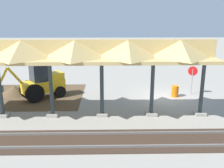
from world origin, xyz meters
TOP-DOWN VIEW (x-y plane):
  - ground_plane at (0.00, 0.00)m, footprint 120.00×120.00m
  - dirt_work_zone at (10.99, -0.61)m, footprint 8.63×7.00m
  - platform_canopy at (6.60, 3.68)m, footprint 17.16×3.20m
  - rail_tracks at (0.00, 7.15)m, footprint 60.00×2.58m
  - stop_sign at (-2.28, -0.79)m, footprint 0.70×0.36m
  - backhoe at (9.79, -0.05)m, footprint 4.90×3.96m
  - dirt_mound at (12.31, -1.08)m, footprint 4.79×4.79m
  - traffic_barrel at (-0.77, -0.19)m, footprint 0.56×0.56m

SIDE VIEW (x-z plane):
  - ground_plane at x=0.00m, z-range 0.00..0.00m
  - dirt_mound at x=12.31m, z-range -0.73..0.73m
  - dirt_work_zone at x=10.99m, z-range 0.00..0.01m
  - rail_tracks at x=0.00m, z-range -0.05..0.10m
  - traffic_barrel at x=-0.77m, z-range 0.00..0.90m
  - backhoe at x=9.79m, z-range -0.14..2.68m
  - stop_sign at x=-2.28m, z-range 0.52..2.86m
  - platform_canopy at x=6.60m, z-range 1.71..6.61m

